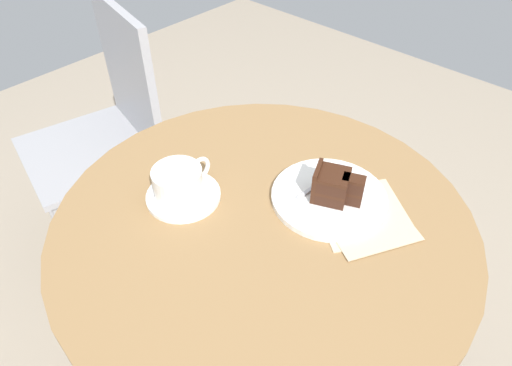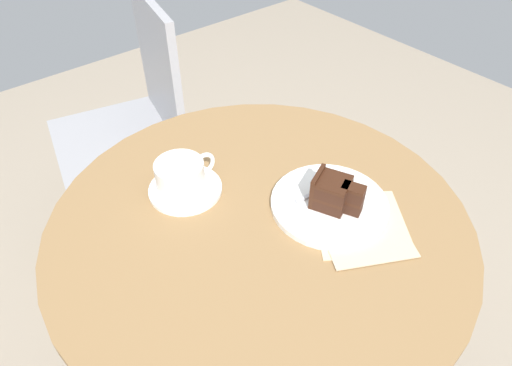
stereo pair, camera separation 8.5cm
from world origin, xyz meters
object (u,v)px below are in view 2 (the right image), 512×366
Objects in this scene: cake_plate at (329,204)px; fork at (331,184)px; cake_slice at (334,193)px; cafe_chair at (138,113)px; napkin at (361,227)px; saucer at (185,189)px; teaspoon at (176,172)px; coffee_cup at (181,175)px.

fork is (0.04, 0.03, 0.01)m from cake_plate.
cake_slice is 0.12× the size of cafe_chair.
cake_plate is 1.56× the size of fork.
cafe_chair is at bearing 90.53° from napkin.
saucer is at bearing 131.64° from cake_plate.
saucer is at bearing -115.71° from teaspoon.
cake_slice reaches higher than cake_plate.
saucer is 1.42× the size of cake_slice.
cafe_chair reaches higher than cake_slice.
fork is (0.04, 0.04, -0.03)m from cake_slice.
napkin is at bearing -83.35° from cake_slice.
teaspoon is (0.01, 0.04, -0.03)m from coffee_cup.
coffee_cup is 0.29m from cake_plate.
cake_plate is 0.26× the size of cafe_chair.
cake_plate is 0.96× the size of napkin.
teaspoon is at bearing 75.15° from coffee_cup.
cafe_chair reaches higher than saucer.
teaspoon is at bearing 79.02° from saucer.
saucer is 1.01× the size of fork.
cake_plate is 0.05m from fork.
teaspoon is 0.70× the size of fork.
teaspoon is at bearing 124.22° from cake_plate.
coffee_cup is at bearing -119.59° from teaspoon.
cake_plate is 0.08m from napkin.
teaspoon is 0.31m from cake_plate.
fork is at bearing 45.33° from cake_slice.
cake_slice is 0.08m from napkin.
cake_plate is at bearing 13.27° from cafe_chair.
cake_plate is 0.04m from cake_slice.
cake_plate reaches higher than napkin.
coffee_cup reaches higher than teaspoon.
cafe_chair is at bearing 57.74° from teaspoon.
cake_slice is at bearing -71.73° from teaspoon.
napkin is (0.01, -0.07, -0.04)m from cake_slice.
saucer is 1.12× the size of coffee_cup.
cake_slice reaches higher than saucer.
fork is at bearing 40.34° from cake_plate.
cafe_chair is (0.17, 0.55, -0.21)m from teaspoon.
fork is 0.61× the size of napkin.
napkin is at bearing -56.26° from coffee_cup.
coffee_cup is 0.58× the size of cake_plate.
fork reaches higher than teaspoon.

